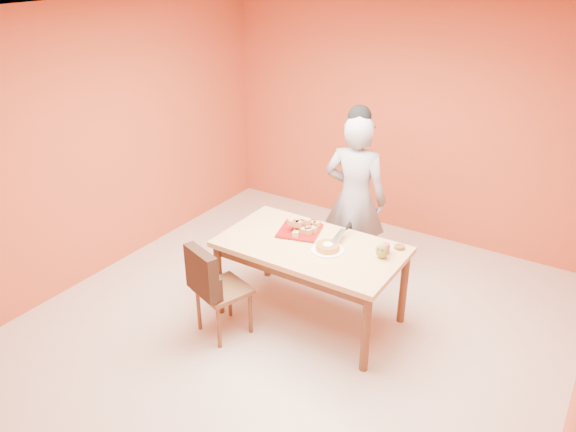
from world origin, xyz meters
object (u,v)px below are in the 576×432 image
Objects in this scene: dining_table at (311,254)px; magenta_glass at (386,248)px; red_dinner_plate at (308,226)px; person at (355,199)px; pastry_platter at (300,231)px; checker_tin at (400,247)px; sponge_cake at (328,247)px; egg_ornament at (382,251)px; dining_chair at (222,288)px.

dining_table is 0.66m from magenta_glass.
person is at bearing 72.12° from red_dinner_plate.
person reaches higher than pastry_platter.
checker_tin is (0.07, 0.14, -0.03)m from magenta_glass.
pastry_platter is (-0.20, -0.72, -0.09)m from person.
person is 0.91m from sponge_cake.
pastry_platter is at bearing -92.40° from red_dinner_plate.
pastry_platter is at bearing -175.75° from magenta_glass.
magenta_glass reaches higher than checker_tin.
red_dinner_plate is at bearing 125.27° from dining_table.
egg_ornament is at bearing -105.99° from checker_tin.
egg_ornament reaches higher than checker_tin.
person is 0.63m from red_dinner_plate.
egg_ornament is at bearing 16.89° from sponge_cake.
dining_table is at bearing 81.76° from person.
dining_chair is at bearing -112.62° from pastry_platter.
checker_tin is at bearing 133.80° from person.
magenta_glass is (0.82, 0.06, 0.03)m from pastry_platter.
person is 19.02× the size of checker_tin.
sponge_cake is (0.38, -0.30, 0.03)m from red_dinner_plate.
egg_ornament is at bearing 11.07° from dining_table.
dining_chair is 0.51× the size of person.
dining_table is 0.65m from egg_ornament.
magenta_glass is (1.14, 0.82, 0.35)m from dining_chair.
person reaches higher than red_dinner_plate.
person is 0.98m from egg_ornament.
egg_ornament is (0.82, -0.03, 0.06)m from pastry_platter.
egg_ornament is at bearing -88.14° from magenta_glass.
red_dinner_plate is at bearing 88.56° from dining_chair.
dining_chair is 1.57m from checker_tin.
dining_table is 1.80× the size of dining_chair.
checker_tin reaches higher than red_dinner_plate.
sponge_cake is 0.62m from checker_tin.
sponge_cake is 0.46m from egg_ornament.
red_dinner_plate is at bearing 141.43° from sponge_cake.
egg_ornament is at bearing -2.32° from pastry_platter.
sponge_cake is (0.17, -0.01, 0.13)m from dining_table.
egg_ornament is 0.25m from checker_tin.
dining_table is 0.90m from person.
magenta_glass is at bearing 27.52° from sponge_cake.
red_dinner_plate is 0.82m from magenta_glass.
checker_tin is (0.69, -0.52, -0.09)m from person.
checker_tin is at bearing 12.48° from pastry_platter.
person is 12.37× the size of egg_ornament.
red_dinner_plate is 0.48m from sponge_cake.
pastry_platter is 0.42m from sponge_cake.
dining_table is 5.74× the size of red_dinner_plate.
person is 19.08× the size of magenta_glass.
dining_table is 0.83m from dining_chair.
pastry_platter reaches higher than red_dinner_plate.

